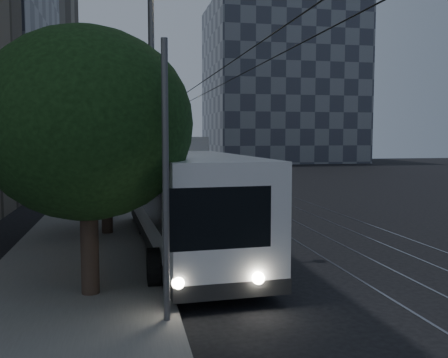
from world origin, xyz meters
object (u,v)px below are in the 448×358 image
Objects in this scene: car_white_c at (160,169)px; pickup_silver at (173,184)px; trolleybus at (184,198)px; car_white_b at (168,177)px; car_white_a at (172,182)px; streetlamp_far at (133,117)px; car_white_d at (142,168)px; streetlamp_near at (164,86)px.

pickup_silver is at bearing -109.44° from car_white_c.
trolleybus is at bearing -111.12° from car_white_c.
car_white_a is at bearing -96.59° from car_white_b.
trolleybus is 18.61m from car_white_a.
car_white_d is at bearing 85.00° from streetlamp_far.
car_white_d is (-1.50, 15.91, 0.00)m from car_white_a.
trolleybus is at bearing -79.51° from car_white_d.
pickup_silver reaches higher than car_white_d.
streetlamp_far is at bearing 108.78° from car_white_a.
car_white_d is (-0.20, 34.43, -1.16)m from trolleybus.
pickup_silver is at bearing 83.74° from streetlamp_near.
car_white_b reaches higher than car_white_a.
car_white_c is at bearing 84.37° from trolleybus.
car_white_c is (0.10, 13.38, 0.07)m from car_white_a.
car_white_c is 11.42m from streetlamp_far.
car_white_a is 0.83× the size of car_white_b.
car_white_c is 32.98m from streetlamp_near.
car_white_a is at bearing 82.87° from trolleybus.
pickup_silver is 1.24× the size of car_white_c.
streetlamp_far is at bearing -173.66° from car_white_b.
car_white_a is 15.98m from car_white_d.
streetlamp_far is at bearing -84.84° from car_white_d.
pickup_silver is 18.08m from car_white_d.
streetlamp_near reaches higher than car_white_c.
car_white_b is 12.13m from car_white_d.
car_white_b is at bearing 69.40° from car_white_a.
streetlamp_near is (-2.00, -19.17, 5.00)m from car_white_a.
streetlamp_near is at bearing -140.28° from trolleybus.
trolleybus is 2.83× the size of car_white_b.
car_white_b is 1.20× the size of car_white_d.
trolleybus reaches higher than car_white_c.
car_white_b is at bearing 77.76° from pickup_silver.
car_white_b is at bearing 84.81° from streetlamp_near.
car_white_b is (1.40, 22.41, -1.15)m from trolleybus.
car_white_b is 0.53× the size of streetlamp_far.
car_white_b is at bearing -72.26° from car_white_d.
streetlamp_far is (-2.60, 3.34, 4.80)m from car_white_a.
streetlamp_near is (-0.50, -35.08, 5.00)m from car_white_d.
pickup_silver is at bearing -112.51° from car_white_a.
trolleybus is at bearing -86.60° from streetlamp_far.
car_white_a is 0.87× the size of car_white_c.
pickup_silver is 6.00m from car_white_b.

